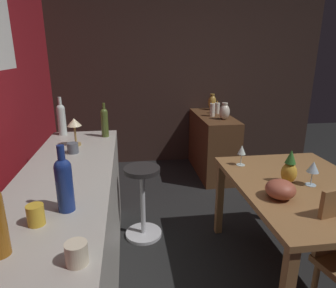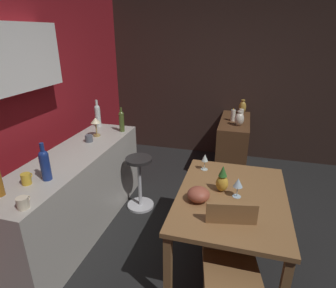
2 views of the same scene
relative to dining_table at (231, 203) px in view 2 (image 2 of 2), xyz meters
name	(u,v)px [view 2 (image 2 of 2)]	position (x,y,z in m)	size (l,w,h in m)	color
ground_plane	(204,248)	(0.11, 0.23, -0.66)	(9.00, 9.00, 0.00)	black
wall_kitchen_back	(6,103)	(0.05, 2.30, 0.76)	(5.20, 0.33, 2.60)	maroon
wall_side_right	(213,81)	(2.66, 0.53, 0.64)	(0.10, 4.40, 2.60)	#33231E
dining_table	(231,203)	(0.00, 0.00, 0.00)	(1.30, 0.94, 0.74)	olive
kitchen_counter	(76,193)	(0.07, 1.65, -0.21)	(2.10, 0.60, 0.90)	#B2ADA3
sideboard_cabinet	(233,145)	(2.05, 0.08, -0.25)	(1.10, 0.44, 0.82)	#56351E
chair_near_window	(230,258)	(-0.50, -0.04, -0.15)	(0.47, 0.47, 0.91)	olive
bar_stool	(140,181)	(0.64, 1.13, -0.29)	(0.34, 0.34, 0.68)	#262323
wine_glass_left	(238,183)	(-0.01, -0.04, 0.22)	(0.08, 0.08, 0.18)	silver
wine_glass_right	(205,158)	(0.43, 0.31, 0.21)	(0.07, 0.07, 0.17)	silver
pineapple_centerpiece	(222,180)	(0.06, 0.10, 0.19)	(0.11, 0.11, 0.25)	gold
fruit_bowl	(198,194)	(-0.16, 0.27, 0.14)	(0.19, 0.19, 0.12)	#9E4C38
wine_bottle_olive	(122,120)	(0.90, 1.44, 0.39)	(0.06, 0.06, 0.31)	#475623
wine_bottle_clear	(98,114)	(1.02, 1.84, 0.40)	(0.08, 0.08, 0.35)	silver
wine_bottle_cobalt	(45,163)	(-0.42, 1.55, 0.39)	(0.08, 0.08, 0.34)	navy
cup_slate	(89,138)	(0.47, 1.66, 0.28)	(0.12, 0.08, 0.08)	#515660
cup_mustard	(26,179)	(-0.54, 1.66, 0.29)	(0.11, 0.08, 0.10)	gold
cup_cream	(23,203)	(-0.83, 1.44, 0.29)	(0.12, 0.08, 0.09)	beige
counter_lamp	(96,123)	(0.66, 1.67, 0.42)	(0.12, 0.12, 0.23)	#A58447
pillar_candle_tall	(241,114)	(2.17, 0.00, 0.24)	(0.07, 0.07, 0.18)	white
pillar_candle_short	(233,115)	(2.00, 0.12, 0.25)	(0.07, 0.07, 0.20)	white
vase_ceramic_ivory	(239,119)	(1.80, 0.02, 0.26)	(0.13, 0.13, 0.21)	beige
vase_brass	(242,107)	(2.45, -0.01, 0.27)	(0.12, 0.12, 0.23)	#B78C38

